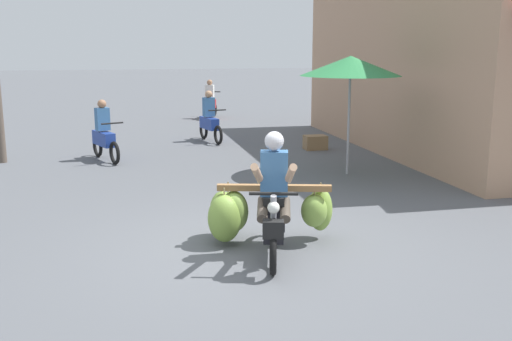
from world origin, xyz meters
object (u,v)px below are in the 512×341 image
(motorbike_distant_ahead_left, at_px, (210,121))
(motorbike_distant_ahead_right, at_px, (104,136))
(produce_crate, at_px, (315,142))
(motorbike_distant_far_ahead, at_px, (210,103))
(market_umbrella_near_shop, at_px, (350,66))
(motorbike_main_loaded, at_px, (258,209))

(motorbike_distant_ahead_left, xyz_separation_m, motorbike_distant_ahead_right, (-2.77, -2.18, 0.00))
(motorbike_distant_ahead_left, distance_m, produce_crate, 3.11)
(motorbike_distant_far_ahead, relative_size, market_umbrella_near_shop, 0.63)
(motorbike_main_loaded, bearing_deg, produce_crate, 65.85)
(motorbike_distant_ahead_left, relative_size, produce_crate, 2.85)
(motorbike_main_loaded, distance_m, motorbike_distant_ahead_right, 6.96)
(motorbike_main_loaded, height_order, market_umbrella_near_shop, market_umbrella_near_shop)
(motorbike_distant_ahead_left, bearing_deg, motorbike_distant_far_ahead, 81.36)
(motorbike_distant_far_ahead, distance_m, market_umbrella_near_shop, 10.33)
(produce_crate, bearing_deg, motorbike_distant_ahead_left, 142.09)
(motorbike_distant_ahead_right, bearing_deg, motorbike_main_loaded, -72.35)
(motorbike_main_loaded, relative_size, market_umbrella_near_shop, 0.83)
(motorbike_main_loaded, xyz_separation_m, motorbike_distant_ahead_right, (-2.11, 6.63, 0.06))
(motorbike_distant_ahead_right, bearing_deg, motorbike_distant_far_ahead, 64.32)
(motorbike_distant_far_ahead, xyz_separation_m, produce_crate, (1.64, -7.14, -0.39))
(motorbike_main_loaded, height_order, produce_crate, motorbike_main_loaded)
(market_umbrella_near_shop, relative_size, produce_crate, 4.30)
(motorbike_distant_ahead_left, bearing_deg, produce_crate, -37.91)
(motorbike_distant_ahead_left, distance_m, motorbike_distant_far_ahead, 5.30)
(motorbike_distant_ahead_left, xyz_separation_m, market_umbrella_near_shop, (2.14, -4.87, 1.64))
(motorbike_main_loaded, distance_m, motorbike_distant_ahead_left, 8.84)
(motorbike_distant_ahead_left, bearing_deg, motorbike_main_loaded, -94.31)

